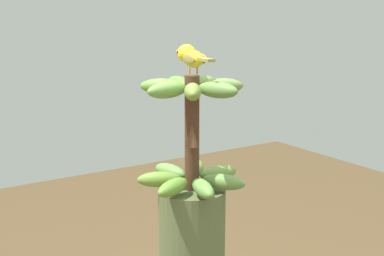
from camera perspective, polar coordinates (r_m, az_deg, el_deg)
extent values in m
cylinder|color=#4C2D1E|center=(1.42, 0.00, -0.64)|extent=(0.04, 0.04, 0.32)
ellipsoid|color=olive|center=(1.54, 0.45, -4.58)|extent=(0.12, 0.11, 0.04)
ellipsoid|color=#659646|center=(1.51, -2.44, -4.85)|extent=(0.13, 0.07, 0.04)
ellipsoid|color=olive|center=(1.44, -3.67, -5.72)|extent=(0.10, 0.13, 0.04)
ellipsoid|color=#669835|center=(1.38, -2.11, -6.61)|extent=(0.09, 0.13, 0.04)
ellipsoid|color=#629441|center=(1.37, 1.22, -6.75)|extent=(0.13, 0.07, 0.04)
ellipsoid|color=#628A41|center=(1.42, 3.51, -6.01)|extent=(0.13, 0.11, 0.04)
ellipsoid|color=#6E9645|center=(1.50, 3.04, -5.06)|extent=(0.05, 0.13, 0.04)
ellipsoid|color=#6C9D45|center=(1.34, -2.77, 4.25)|extent=(0.06, 0.13, 0.04)
ellipsoid|color=olive|center=(1.31, 0.07, 4.07)|extent=(0.13, 0.10, 0.04)
ellipsoid|color=#628B43|center=(1.34, 2.85, 4.26)|extent=(0.13, 0.08, 0.04)
ellipsoid|color=#6E9446|center=(1.41, 3.31, 4.66)|extent=(0.08, 0.13, 0.04)
ellipsoid|color=olive|center=(1.47, 1.37, 4.95)|extent=(0.10, 0.13, 0.04)
ellipsoid|color=#609B3D|center=(1.47, -1.49, 4.94)|extent=(0.13, 0.06, 0.04)
ellipsoid|color=#659D39|center=(1.41, -3.35, 4.64)|extent=(0.12, 0.12, 0.04)
cone|color=brown|center=(1.36, 0.00, -0.84)|extent=(0.04, 0.04, 0.06)
cylinder|color=#C68933|center=(1.42, 0.59, 6.39)|extent=(0.00, 0.01, 0.02)
cylinder|color=#C68933|center=(1.41, -0.29, 6.34)|extent=(0.00, 0.01, 0.02)
ellipsoid|color=yellow|center=(1.41, 0.15, 7.71)|extent=(0.10, 0.05, 0.05)
ellipsoid|color=olive|center=(1.42, 0.97, 7.73)|extent=(0.07, 0.02, 0.03)
ellipsoid|color=olive|center=(1.40, -0.50, 7.67)|extent=(0.07, 0.02, 0.03)
cube|color=olive|center=(1.35, 1.58, 7.59)|extent=(0.06, 0.03, 0.01)
sphere|color=yellow|center=(1.45, -0.61, 8.30)|extent=(0.05, 0.05, 0.05)
sphere|color=black|center=(1.44, -1.42, 8.44)|extent=(0.01, 0.01, 0.01)
cone|color=orange|center=(1.48, -1.20, 8.38)|extent=(0.03, 0.02, 0.02)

